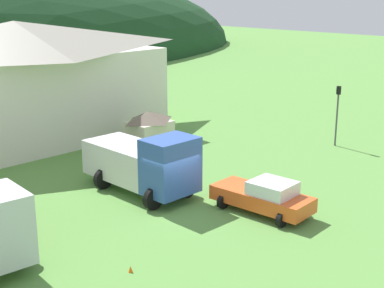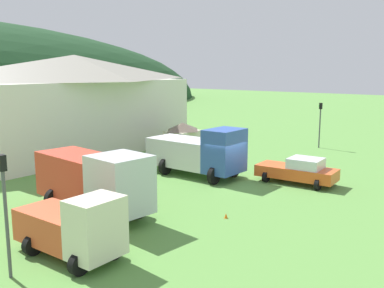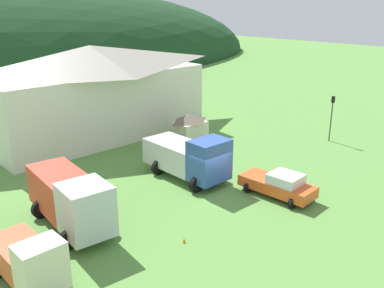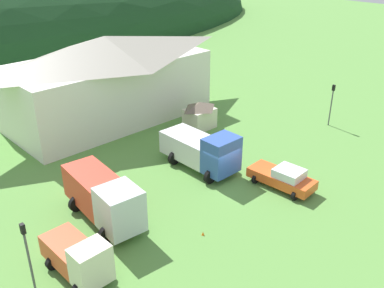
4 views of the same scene
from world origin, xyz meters
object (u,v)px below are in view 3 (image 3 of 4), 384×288
(tow_truck_silver, at_px, (71,198))
(service_pickup_orange, at_px, (279,184))
(light_truck_cream, at_px, (29,260))
(box_truck_blue, at_px, (189,157))
(play_shed_cream, at_px, (190,128))
(traffic_cone_near_pickup, at_px, (184,243))
(traffic_light_east, at_px, (332,114))
(depot_building, at_px, (92,90))

(tow_truck_silver, bearing_deg, service_pickup_orange, 70.10)
(light_truck_cream, xyz_separation_m, tow_truck_silver, (3.81, 3.35, 0.53))
(box_truck_blue, bearing_deg, play_shed_cream, 137.73)
(box_truck_blue, height_order, service_pickup_orange, box_truck_blue)
(light_truck_cream, distance_m, traffic_cone_near_pickup, 7.61)
(play_shed_cream, height_order, traffic_cone_near_pickup, play_shed_cream)
(tow_truck_silver, relative_size, service_pickup_orange, 1.43)
(light_truck_cream, relative_size, traffic_cone_near_pickup, 9.33)
(light_truck_cream, relative_size, service_pickup_orange, 0.92)
(service_pickup_orange, relative_size, traffic_cone_near_pickup, 10.13)
(light_truck_cream, height_order, service_pickup_orange, light_truck_cream)
(light_truck_cream, relative_size, box_truck_blue, 0.69)
(traffic_light_east, bearing_deg, traffic_cone_near_pickup, -170.09)
(depot_building, xyz_separation_m, play_shed_cream, (4.78, -7.84, -2.89))
(play_shed_cream, height_order, traffic_light_east, traffic_light_east)
(tow_truck_silver, bearing_deg, depot_building, 150.44)
(traffic_cone_near_pickup, bearing_deg, tow_truck_silver, 122.01)
(depot_building, xyz_separation_m, tow_truck_silver, (-10.01, -14.23, -2.48))
(tow_truck_silver, bearing_deg, traffic_light_east, 91.35)
(depot_building, distance_m, light_truck_cream, 22.56)
(play_shed_cream, xyz_separation_m, tow_truck_silver, (-14.79, -6.39, 0.42))
(traffic_light_east, bearing_deg, light_truck_cream, -176.83)
(tow_truck_silver, bearing_deg, play_shed_cream, 118.93)
(light_truck_cream, xyz_separation_m, traffic_light_east, (28.09, 1.55, 1.27))
(play_shed_cream, distance_m, box_truck_blue, 8.01)
(play_shed_cream, height_order, box_truck_blue, box_truck_blue)
(tow_truck_silver, xyz_separation_m, service_pickup_orange, (11.53, -5.49, -0.93))
(light_truck_cream, distance_m, traffic_light_east, 28.17)
(service_pickup_orange, height_order, traffic_light_east, traffic_light_east)
(play_shed_cream, relative_size, service_pickup_orange, 0.58)
(depot_building, bearing_deg, box_truck_blue, -92.89)
(play_shed_cream, bearing_deg, tow_truck_silver, -156.64)
(tow_truck_silver, relative_size, traffic_light_east, 1.76)
(service_pickup_orange, bearing_deg, traffic_cone_near_pickup, -93.67)
(light_truck_cream, relative_size, tow_truck_silver, 0.64)
(depot_building, distance_m, service_pickup_orange, 20.07)
(box_truck_blue, relative_size, traffic_light_east, 1.65)
(play_shed_cream, bearing_deg, light_truck_cream, -152.38)
(play_shed_cream, xyz_separation_m, box_truck_blue, (-5.47, -5.85, 0.30))
(service_pickup_orange, xyz_separation_m, traffic_cone_near_pickup, (-8.13, 0.05, -0.83))
(play_shed_cream, relative_size, traffic_cone_near_pickup, 5.83)
(depot_building, bearing_deg, light_truck_cream, -128.19)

